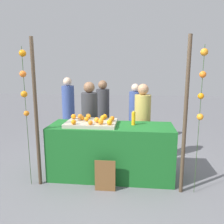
# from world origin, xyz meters

# --- Properties ---
(ground_plane) EXTENTS (24.00, 24.00, 0.00)m
(ground_plane) POSITION_xyz_m (0.00, 0.00, 0.00)
(ground_plane) COLOR slate
(stall_counter) EXTENTS (2.09, 0.72, 0.92)m
(stall_counter) POSITION_xyz_m (0.00, 0.00, 0.46)
(stall_counter) COLOR #196023
(stall_counter) RESTS_ON ground_plane
(orange_tray) EXTENTS (0.85, 0.60, 0.06)m
(orange_tray) POSITION_xyz_m (-0.34, -0.00, 0.95)
(orange_tray) COLOR #B2AD99
(orange_tray) RESTS_ON stall_counter
(orange_0) EXTENTS (0.07, 0.07, 0.07)m
(orange_0) POSITION_xyz_m (0.00, -0.01, 1.02)
(orange_0) COLOR orange
(orange_0) RESTS_ON orange_tray
(orange_1) EXTENTS (0.08, 0.08, 0.08)m
(orange_1) POSITION_xyz_m (-0.16, 0.14, 1.02)
(orange_1) COLOR orange
(orange_1) RESTS_ON orange_tray
(orange_2) EXTENTS (0.08, 0.08, 0.08)m
(orange_2) POSITION_xyz_m (-0.42, 0.00, 1.02)
(orange_2) COLOR orange
(orange_2) RESTS_ON orange_tray
(orange_3) EXTENTS (0.08, 0.08, 0.08)m
(orange_3) POSITION_xyz_m (0.01, 0.10, 1.02)
(orange_3) COLOR orange
(orange_3) RESTS_ON orange_tray
(orange_4) EXTENTS (0.09, 0.09, 0.09)m
(orange_4) POSITION_xyz_m (-0.23, -0.08, 1.03)
(orange_4) COLOR orange
(orange_4) RESTS_ON orange_tray
(orange_5) EXTENTS (0.08, 0.08, 0.08)m
(orange_5) POSITION_xyz_m (-0.52, 0.07, 1.02)
(orange_5) COLOR orange
(orange_5) RESTS_ON orange_tray
(orange_6) EXTENTS (0.09, 0.09, 0.09)m
(orange_6) POSITION_xyz_m (0.00, -0.21, 1.03)
(orange_6) COLOR orange
(orange_6) RESTS_ON orange_tray
(orange_7) EXTENTS (0.08, 0.08, 0.08)m
(orange_7) POSITION_xyz_m (-0.58, -0.25, 1.02)
(orange_7) COLOR orange
(orange_7) RESTS_ON orange_tray
(orange_8) EXTENTS (0.08, 0.08, 0.08)m
(orange_8) POSITION_xyz_m (-0.14, 0.22, 1.02)
(orange_8) COLOR orange
(orange_8) RESTS_ON orange_tray
(orange_9) EXTENTS (0.09, 0.09, 0.09)m
(orange_9) POSITION_xyz_m (-0.58, 0.18, 1.02)
(orange_9) COLOR orange
(orange_9) RESTS_ON orange_tray
(orange_10) EXTENTS (0.07, 0.07, 0.07)m
(orange_10) POSITION_xyz_m (-0.31, -0.24, 1.02)
(orange_10) COLOR orange
(orange_10) RESTS_ON orange_tray
(orange_11) EXTENTS (0.09, 0.09, 0.09)m
(orange_11) POSITION_xyz_m (-0.43, 0.21, 1.03)
(orange_11) COLOR orange
(orange_11) RESTS_ON orange_tray
(orange_12) EXTENTS (0.09, 0.09, 0.09)m
(orange_12) POSITION_xyz_m (-0.69, 0.15, 1.03)
(orange_12) COLOR orange
(orange_12) RESTS_ON orange_tray
(orange_13) EXTENTS (0.09, 0.09, 0.09)m
(orange_13) POSITION_xyz_m (-0.15, -0.19, 1.03)
(orange_13) COLOR orange
(orange_13) RESTS_ON orange_tray
(juice_bottle) EXTENTS (0.06, 0.06, 0.24)m
(juice_bottle) POSITION_xyz_m (0.37, 0.06, 1.04)
(juice_bottle) COLOR #F0A716
(juice_bottle) RESTS_ON stall_counter
(chalkboard_sign) EXTENTS (0.32, 0.03, 0.51)m
(chalkboard_sign) POSITION_xyz_m (-0.04, -0.50, 0.24)
(chalkboard_sign) COLOR brown
(chalkboard_sign) RESTS_ON ground_plane
(vendor_left) EXTENTS (0.32, 0.32, 1.61)m
(vendor_left) POSITION_xyz_m (-0.51, 0.68, 0.75)
(vendor_left) COLOR #333338
(vendor_left) RESTS_ON ground_plane
(vendor_right) EXTENTS (0.32, 0.32, 1.58)m
(vendor_right) POSITION_xyz_m (0.54, 0.69, 0.73)
(vendor_right) COLOR tan
(vendor_right) RESTS_ON ground_plane
(crowd_person_0) EXTENTS (0.30, 0.30, 1.49)m
(crowd_person_0) POSITION_xyz_m (0.39, 1.97, 0.69)
(crowd_person_0) COLOR #384C8C
(crowd_person_0) RESTS_ON ground_plane
(crowd_person_1) EXTENTS (0.32, 0.32, 1.59)m
(crowd_person_1) POSITION_xyz_m (-0.39, 1.66, 0.74)
(crowd_person_1) COLOR #333338
(crowd_person_1) RESTS_ON ground_plane
(crowd_person_2) EXTENTS (0.33, 0.33, 1.63)m
(crowd_person_2) POSITION_xyz_m (-1.39, 2.14, 0.76)
(crowd_person_2) COLOR #384C8C
(crowd_person_2) RESTS_ON ground_plane
(canopy_post_left) EXTENTS (0.06, 0.06, 2.33)m
(canopy_post_left) POSITION_xyz_m (-1.13, -0.40, 1.16)
(canopy_post_left) COLOR #473828
(canopy_post_left) RESTS_ON ground_plane
(canopy_post_right) EXTENTS (0.06, 0.06, 2.33)m
(canopy_post_right) POSITION_xyz_m (1.13, -0.40, 1.16)
(canopy_post_right) COLOR #473828
(canopy_post_right) RESTS_ON ground_plane
(garland_strand_left) EXTENTS (0.12, 0.12, 2.19)m
(garland_strand_left) POSITION_xyz_m (-1.27, -0.43, 1.67)
(garland_strand_left) COLOR #2D4C23
(garland_strand_left) RESTS_ON ground_plane
(garland_strand_right) EXTENTS (0.11, 0.11, 2.19)m
(garland_strand_right) POSITION_xyz_m (1.33, -0.40, 1.66)
(garland_strand_right) COLOR #2D4C23
(garland_strand_right) RESTS_ON ground_plane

